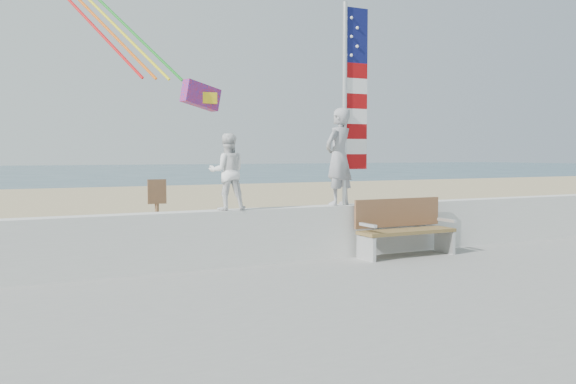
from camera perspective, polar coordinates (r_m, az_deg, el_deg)
name	(u,v)px	position (r m, az deg, el deg)	size (l,w,h in m)	color
ground	(334,298)	(8.47, 4.30, -9.87)	(220.00, 220.00, 0.00)	#2B4957
sand	(162,226)	(16.73, -11.75, -3.13)	(90.00, 40.00, 0.08)	tan
seawall	(272,235)	(10.10, -1.53, -4.05)	(30.00, 0.35, 0.90)	silver
adult	(339,157)	(10.62, 4.78, 3.31)	(0.62, 0.40, 1.69)	#96969B
child	(227,172)	(9.71, -5.69, 1.90)	(0.59, 0.46, 1.22)	white
bench	(404,227)	(10.92, 10.76, -3.23)	(1.80, 0.57, 1.00)	olive
flag	(351,95)	(10.80, 5.90, 8.99)	(0.50, 0.08, 3.50)	silver
parafoil_kite	(202,96)	(12.65, -8.05, 8.88)	(0.92, 0.48, 0.61)	red
sign	(157,214)	(10.66, -12.15, -2.03)	(0.32, 0.07, 1.46)	brown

